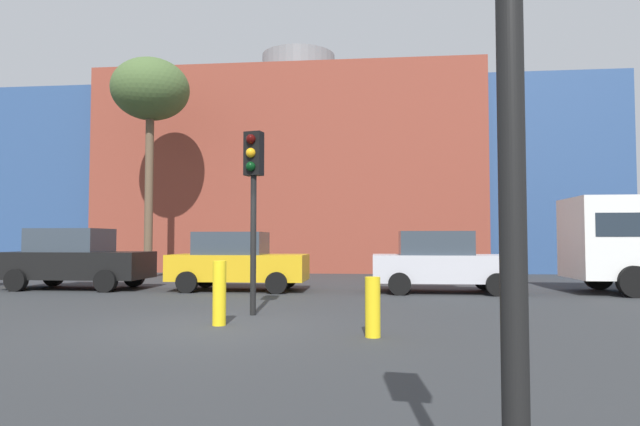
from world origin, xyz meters
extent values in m
plane|color=#2D3033|center=(0.00, 0.00, 0.00)|extent=(200.00, 200.00, 0.00)
cube|color=brown|center=(-1.31, 20.25, 4.84)|extent=(18.35, 10.53, 9.68)
cube|color=#2D4C7F|center=(-13.65, 20.25, 4.51)|extent=(6.33, 9.47, 9.02)
cube|color=#2D4C7F|center=(11.03, 20.25, 4.51)|extent=(6.33, 9.47, 9.02)
cylinder|color=slate|center=(-1.31, 20.25, 10.68)|extent=(4.00, 4.00, 2.00)
cube|color=black|center=(-6.24, 6.71, 0.74)|extent=(4.30, 1.84, 0.82)
cube|color=#333D47|center=(-6.49, 6.71, 1.50)|extent=(2.15, 1.64, 0.72)
cylinder|color=black|center=(-4.85, 7.65, 0.33)|extent=(0.66, 0.23, 0.66)
cylinder|color=black|center=(-4.85, 5.77, 0.33)|extent=(0.66, 0.23, 0.66)
cylinder|color=black|center=(-7.62, 7.65, 0.33)|extent=(0.66, 0.23, 0.66)
cylinder|color=black|center=(-7.62, 5.77, 0.33)|extent=(0.66, 0.23, 0.66)
cube|color=gold|center=(-1.15, 6.71, 0.69)|extent=(4.04, 1.73, 0.77)
cube|color=#333D47|center=(-1.39, 6.71, 1.41)|extent=(2.02, 1.54, 0.67)
cylinder|color=black|center=(0.15, 7.59, 0.31)|extent=(0.62, 0.21, 0.62)
cylinder|color=black|center=(0.15, 5.82, 0.31)|extent=(0.62, 0.21, 0.62)
cylinder|color=black|center=(-2.45, 7.59, 0.31)|extent=(0.62, 0.21, 0.62)
cylinder|color=black|center=(-2.45, 5.82, 0.31)|extent=(0.62, 0.21, 0.62)
cube|color=silver|center=(4.88, 6.71, 0.70)|extent=(4.07, 1.74, 0.78)
cube|color=#333D47|center=(4.64, 6.71, 1.42)|extent=(2.03, 1.55, 0.68)
cylinder|color=black|center=(6.19, 7.60, 0.31)|extent=(0.62, 0.21, 0.62)
cylinder|color=black|center=(6.19, 5.82, 0.31)|extent=(0.62, 0.21, 0.62)
cylinder|color=black|center=(3.57, 7.60, 0.31)|extent=(0.62, 0.21, 0.62)
cylinder|color=black|center=(3.57, 5.82, 0.31)|extent=(0.62, 0.21, 0.62)
cylinder|color=black|center=(9.68, 8.15, 0.42)|extent=(0.84, 0.28, 0.84)
cylinder|color=black|center=(9.68, 5.81, 0.42)|extent=(0.84, 0.28, 0.84)
cylinder|color=black|center=(3.56, -6.94, 1.45)|extent=(0.12, 0.12, 2.90)
cylinder|color=black|center=(0.46, 1.53, 1.42)|extent=(0.12, 0.12, 2.83)
cube|color=black|center=(0.46, 1.53, 3.28)|extent=(0.41, 0.32, 0.90)
sphere|color=#3C0605|center=(0.43, 1.39, 3.56)|extent=(0.20, 0.20, 0.20)
sphere|color=#F2A514|center=(0.43, 1.39, 3.28)|extent=(0.20, 0.20, 0.20)
sphere|color=black|center=(0.43, 1.39, 3.00)|extent=(0.20, 0.20, 0.20)
cylinder|color=brown|center=(-6.19, 11.81, 3.39)|extent=(0.33, 0.33, 6.78)
ellipsoid|color=#476033|center=(-6.19, 11.81, 7.64)|extent=(3.13, 3.13, 2.51)
cylinder|color=yellow|center=(2.89, -0.74, 0.47)|extent=(0.24, 0.24, 0.94)
cylinder|color=yellow|center=(0.16, 0.16, 0.57)|extent=(0.24, 0.24, 1.15)
camera|label=1|loc=(2.96, -9.44, 1.53)|focal=30.83mm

